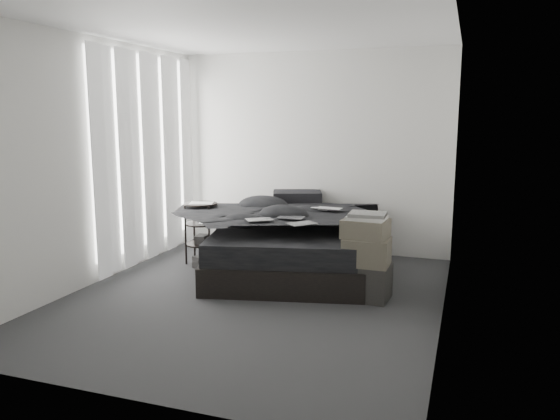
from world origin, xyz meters
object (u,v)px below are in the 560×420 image
(bed, at_px, (290,258))
(box_lower, at_px, (365,281))
(side_stand, at_px, (201,233))
(laptop, at_px, (325,203))

(bed, xyz_separation_m, box_lower, (1.01, -0.69, 0.02))
(bed, xyz_separation_m, side_stand, (-1.14, 0.02, 0.21))
(laptop, xyz_separation_m, side_stand, (-1.52, -0.13, -0.44))
(bed, bearing_deg, side_stand, 166.42)
(bed, xyz_separation_m, laptop, (0.38, 0.14, 0.65))
(bed, relative_size, laptop, 6.24)
(laptop, bearing_deg, side_stand, -170.09)
(bed, bearing_deg, box_lower, -47.04)
(bed, height_order, side_stand, side_stand)
(laptop, bearing_deg, box_lower, -47.61)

